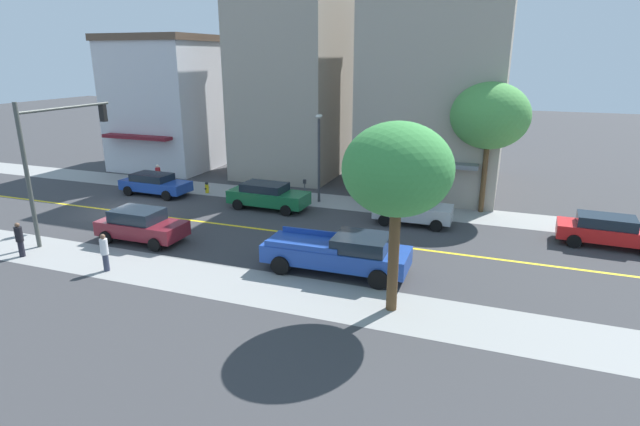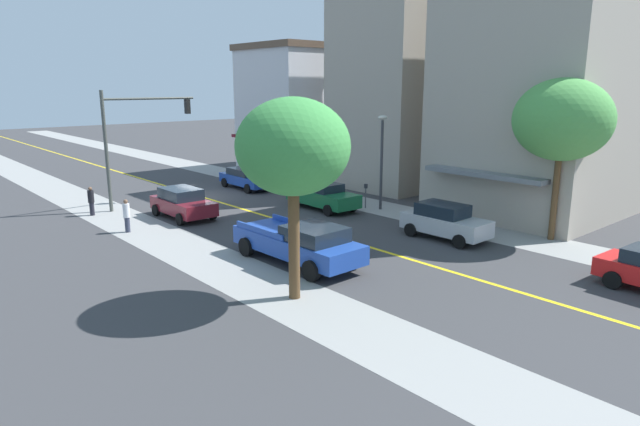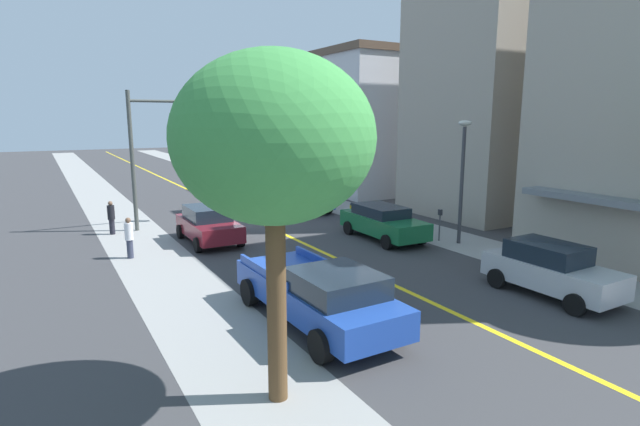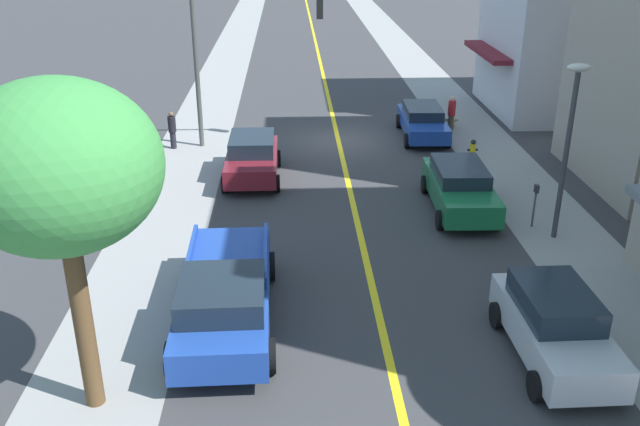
{
  "view_description": "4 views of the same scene",
  "coord_description": "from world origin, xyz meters",
  "px_view_note": "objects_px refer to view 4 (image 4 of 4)",
  "views": [
    {
      "loc": [
        22.48,
        20.92,
        8.73
      ],
      "look_at": [
        0.92,
        12.91,
        1.56
      ],
      "focal_mm": 28.36,
      "sensor_mm": 36.0,
      "label": 1
    },
    {
      "loc": [
        17.14,
        31.4,
        7.08
      ],
      "look_at": [
        1.18,
        13.15,
        1.39
      ],
      "focal_mm": 30.77,
      "sensor_mm": 36.0,
      "label": 2
    },
    {
      "loc": [
        10.01,
        25.94,
        5.51
      ],
      "look_at": [
        -0.1,
        8.16,
        1.58
      ],
      "focal_mm": 27.94,
      "sensor_mm": 36.0,
      "label": 3
    },
    {
      "loc": [
        2.14,
        29.22,
        9.21
      ],
      "look_at": [
        1.34,
        11.57,
        1.52
      ],
      "focal_mm": 38.44,
      "sensor_mm": 36.0,
      "label": 4
    }
  ],
  "objects_px": {
    "parking_meter": "(535,199)",
    "street_lamp": "(569,131)",
    "traffic_light_mast": "(236,39)",
    "pedestrian_white_shirt": "(154,166)",
    "blue_sedan_left_curb": "(423,121)",
    "green_sedan_left_curb": "(460,187)",
    "pedestrian_red_shirt": "(452,113)",
    "pedestrian_black_shirt": "(172,129)",
    "fire_hydrant": "(473,149)",
    "maroon_sedan_right_curb": "(252,157)",
    "silver_sedan_left_curb": "(555,325)",
    "blue_pickup_truck": "(225,294)",
    "street_tree_right_corner": "(58,169)",
    "small_dog": "(451,120)"
  },
  "relations": [
    {
      "from": "traffic_light_mast",
      "to": "blue_sedan_left_curb",
      "type": "height_order",
      "value": "traffic_light_mast"
    },
    {
      "from": "parking_meter",
      "to": "pedestrian_white_shirt",
      "type": "distance_m",
      "value": 13.3
    },
    {
      "from": "street_tree_right_corner",
      "to": "street_lamp",
      "type": "bearing_deg",
      "value": -149.02
    },
    {
      "from": "silver_sedan_left_curb",
      "to": "street_lamp",
      "type": "bearing_deg",
      "value": 158.43
    },
    {
      "from": "maroon_sedan_right_curb",
      "to": "pedestrian_red_shirt",
      "type": "distance_m",
      "value": 10.62
    },
    {
      "from": "blue_sedan_left_curb",
      "to": "green_sedan_left_curb",
      "type": "distance_m",
      "value": 8.33
    },
    {
      "from": "green_sedan_left_curb",
      "to": "pedestrian_red_shirt",
      "type": "height_order",
      "value": "pedestrian_red_shirt"
    },
    {
      "from": "maroon_sedan_right_curb",
      "to": "pedestrian_red_shirt",
      "type": "relative_size",
      "value": 2.62
    },
    {
      "from": "traffic_light_mast",
      "to": "pedestrian_red_shirt",
      "type": "relative_size",
      "value": 4.12
    },
    {
      "from": "street_lamp",
      "to": "pedestrian_black_shirt",
      "type": "bearing_deg",
      "value": -35.7
    },
    {
      "from": "blue_sedan_left_curb",
      "to": "maroon_sedan_right_curb",
      "type": "height_order",
      "value": "maroon_sedan_right_curb"
    },
    {
      "from": "fire_hydrant",
      "to": "small_dog",
      "type": "distance_m",
      "value": 4.38
    },
    {
      "from": "silver_sedan_left_curb",
      "to": "small_dog",
      "type": "height_order",
      "value": "silver_sedan_left_curb"
    },
    {
      "from": "street_lamp",
      "to": "blue_sedan_left_curb",
      "type": "bearing_deg",
      "value": -78.29
    },
    {
      "from": "fire_hydrant",
      "to": "pedestrian_black_shirt",
      "type": "relative_size",
      "value": 0.47
    },
    {
      "from": "street_tree_right_corner",
      "to": "blue_pickup_truck",
      "type": "relative_size",
      "value": 1.09
    },
    {
      "from": "blue_sedan_left_curb",
      "to": "blue_pickup_truck",
      "type": "bearing_deg",
      "value": -24.55
    },
    {
      "from": "street_tree_right_corner",
      "to": "parking_meter",
      "type": "height_order",
      "value": "street_tree_right_corner"
    },
    {
      "from": "fire_hydrant",
      "to": "silver_sedan_left_curb",
      "type": "bearing_deg",
      "value": 82.96
    },
    {
      "from": "silver_sedan_left_curb",
      "to": "pedestrian_red_shirt",
      "type": "distance_m",
      "value": 17.81
    },
    {
      "from": "fire_hydrant",
      "to": "pedestrian_black_shirt",
      "type": "distance_m",
      "value": 12.69
    },
    {
      "from": "pedestrian_white_shirt",
      "to": "pedestrian_red_shirt",
      "type": "distance_m",
      "value": 14.15
    },
    {
      "from": "traffic_light_mast",
      "to": "pedestrian_black_shirt",
      "type": "height_order",
      "value": "traffic_light_mast"
    },
    {
      "from": "traffic_light_mast",
      "to": "street_lamp",
      "type": "bearing_deg",
      "value": -43.43
    },
    {
      "from": "street_lamp",
      "to": "blue_pickup_truck",
      "type": "bearing_deg",
      "value": 25.21
    },
    {
      "from": "parking_meter",
      "to": "maroon_sedan_right_curb",
      "type": "relative_size",
      "value": 0.34
    },
    {
      "from": "parking_meter",
      "to": "street_lamp",
      "type": "relative_size",
      "value": 0.27
    },
    {
      "from": "blue_sedan_left_curb",
      "to": "pedestrian_white_shirt",
      "type": "relative_size",
      "value": 2.85
    },
    {
      "from": "pedestrian_red_shirt",
      "to": "traffic_light_mast",
      "type": "bearing_deg",
      "value": 19.61
    },
    {
      "from": "blue_sedan_left_curb",
      "to": "blue_pickup_truck",
      "type": "xyz_separation_m",
      "value": [
        7.59,
        15.25,
        0.13
      ]
    },
    {
      "from": "blue_pickup_truck",
      "to": "pedestrian_white_shirt",
      "type": "height_order",
      "value": "blue_pickup_truck"
    },
    {
      "from": "pedestrian_black_shirt",
      "to": "small_dog",
      "type": "height_order",
      "value": "pedestrian_black_shirt"
    },
    {
      "from": "silver_sedan_left_curb",
      "to": "pedestrian_red_shirt",
      "type": "bearing_deg",
      "value": 173.84
    },
    {
      "from": "fire_hydrant",
      "to": "street_lamp",
      "type": "bearing_deg",
      "value": 94.7
    },
    {
      "from": "fire_hydrant",
      "to": "street_lamp",
      "type": "height_order",
      "value": "street_lamp"
    },
    {
      "from": "street_lamp",
      "to": "silver_sedan_left_curb",
      "type": "bearing_deg",
      "value": 69.29
    },
    {
      "from": "blue_pickup_truck",
      "to": "pedestrian_red_shirt",
      "type": "relative_size",
      "value": 3.73
    },
    {
      "from": "blue_pickup_truck",
      "to": "maroon_sedan_right_curb",
      "type": "bearing_deg",
      "value": 177.93
    },
    {
      "from": "parking_meter",
      "to": "silver_sedan_left_curb",
      "type": "xyz_separation_m",
      "value": [
        1.92,
        7.03,
        -0.1
      ]
    },
    {
      "from": "parking_meter",
      "to": "pedestrian_red_shirt",
      "type": "bearing_deg",
      "value": -88.51
    },
    {
      "from": "blue_sedan_left_curb",
      "to": "green_sedan_left_curb",
      "type": "relative_size",
      "value": 0.97
    },
    {
      "from": "parking_meter",
      "to": "green_sedan_left_curb",
      "type": "distance_m",
      "value": 2.56
    },
    {
      "from": "silver_sedan_left_curb",
      "to": "pedestrian_white_shirt",
      "type": "relative_size",
      "value": 2.53
    },
    {
      "from": "blue_sedan_left_curb",
      "to": "pedestrian_red_shirt",
      "type": "bearing_deg",
      "value": 121.51
    },
    {
      "from": "silver_sedan_left_curb",
      "to": "pedestrian_black_shirt",
      "type": "bearing_deg",
      "value": -146.3
    },
    {
      "from": "street_tree_right_corner",
      "to": "pedestrian_red_shirt",
      "type": "bearing_deg",
      "value": -121.5
    },
    {
      "from": "pedestrian_black_shirt",
      "to": "pedestrian_red_shirt",
      "type": "height_order",
      "value": "pedestrian_red_shirt"
    },
    {
      "from": "traffic_light_mast",
      "to": "pedestrian_white_shirt",
      "type": "height_order",
      "value": "traffic_light_mast"
    },
    {
      "from": "fire_hydrant",
      "to": "maroon_sedan_right_curb",
      "type": "relative_size",
      "value": 0.18
    },
    {
      "from": "green_sedan_left_curb",
      "to": "pedestrian_black_shirt",
      "type": "distance_m",
      "value": 12.89
    }
  ]
}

